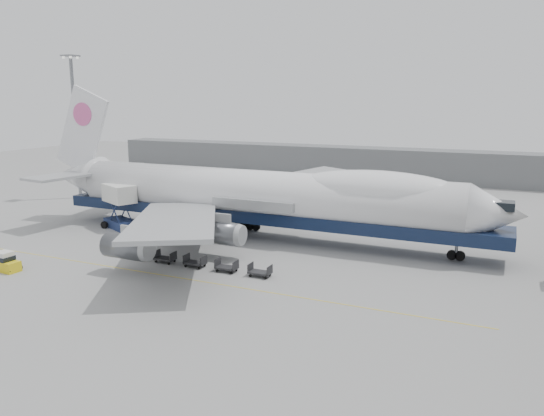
% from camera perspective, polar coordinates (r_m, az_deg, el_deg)
% --- Properties ---
extents(ground, '(260.00, 260.00, 0.00)m').
position_cam_1_polar(ground, '(60.17, -6.56, -5.78)').
color(ground, gray).
rests_on(ground, ground).
extents(apron_line, '(60.00, 0.15, 0.01)m').
position_cam_1_polar(apron_line, '(55.37, -9.75, -7.44)').
color(apron_line, gold).
rests_on(apron_line, ground).
extents(hangar, '(110.00, 8.00, 7.00)m').
position_cam_1_polar(hangar, '(126.43, 5.80, 5.08)').
color(hangar, slate).
rests_on(hangar, ground).
extents(floodlight_mast, '(2.40, 2.40, 25.43)m').
position_cam_1_polar(floodlight_mast, '(102.45, -20.42, 8.90)').
color(floodlight_mast, slate).
rests_on(floodlight_mast, ground).
extents(airliner, '(67.00, 55.30, 19.98)m').
position_cam_1_polar(airliner, '(68.82, -1.11, 1.35)').
color(airliner, white).
rests_on(airliner, ground).
extents(catering_truck, '(6.21, 5.36, 6.23)m').
position_cam_1_polar(catering_truck, '(77.32, -16.05, 0.41)').
color(catering_truck, navy).
rests_on(catering_truck, ground).
extents(baggage_tug, '(2.96, 1.75, 2.08)m').
position_cam_1_polar(baggage_tug, '(63.21, -26.71, -5.26)').
color(baggage_tug, yellow).
rests_on(baggage_tug, ground).
extents(dolly_0, '(2.30, 1.35, 1.30)m').
position_cam_1_polar(dolly_0, '(62.94, -14.34, -4.78)').
color(dolly_0, '#2D2D30').
rests_on(dolly_0, ground).
extents(dolly_1, '(2.30, 1.35, 1.30)m').
position_cam_1_polar(dolly_1, '(60.65, -11.42, -5.28)').
color(dolly_1, '#2D2D30').
rests_on(dolly_1, ground).
extents(dolly_2, '(2.30, 1.35, 1.30)m').
position_cam_1_polar(dolly_2, '(58.53, -8.28, -5.79)').
color(dolly_2, '#2D2D30').
rests_on(dolly_2, ground).
extents(dolly_3, '(2.30, 1.35, 1.30)m').
position_cam_1_polar(dolly_3, '(56.60, -4.90, -6.32)').
color(dolly_3, '#2D2D30').
rests_on(dolly_3, ground).
extents(dolly_4, '(2.30, 1.35, 1.30)m').
position_cam_1_polar(dolly_4, '(54.88, -1.30, -6.86)').
color(dolly_4, '#2D2D30').
rests_on(dolly_4, ground).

